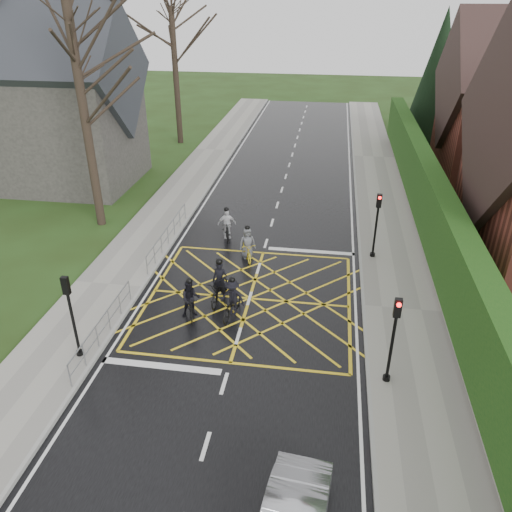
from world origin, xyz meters
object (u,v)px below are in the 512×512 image
(cyclist_mid, at_px, (232,301))
(cyclist_front, at_px, (227,227))
(cyclist_lead, at_px, (247,247))
(cyclist_back, at_px, (191,302))
(cyclist_rear, at_px, (220,287))

(cyclist_mid, bearing_deg, cyclist_front, 114.52)
(cyclist_front, xyz_separation_m, cyclist_lead, (1.36, -1.89, -0.05))
(cyclist_back, xyz_separation_m, cyclist_front, (-0.01, 6.83, -0.01))
(cyclist_lead, bearing_deg, cyclist_rear, -118.22)
(cyclist_mid, height_order, cyclist_front, cyclist_front)
(cyclist_rear, height_order, cyclist_front, cyclist_rear)
(cyclist_mid, distance_m, cyclist_front, 6.67)
(cyclist_back, bearing_deg, cyclist_rear, 36.98)
(cyclist_front, bearing_deg, cyclist_rear, -98.30)
(cyclist_back, distance_m, cyclist_front, 6.83)
(cyclist_back, bearing_deg, cyclist_front, 71.10)
(cyclist_rear, relative_size, cyclist_mid, 1.12)
(cyclist_mid, bearing_deg, cyclist_back, -156.23)
(cyclist_rear, relative_size, cyclist_front, 1.14)
(cyclist_rear, xyz_separation_m, cyclist_front, (-0.87, 5.57, 0.01))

